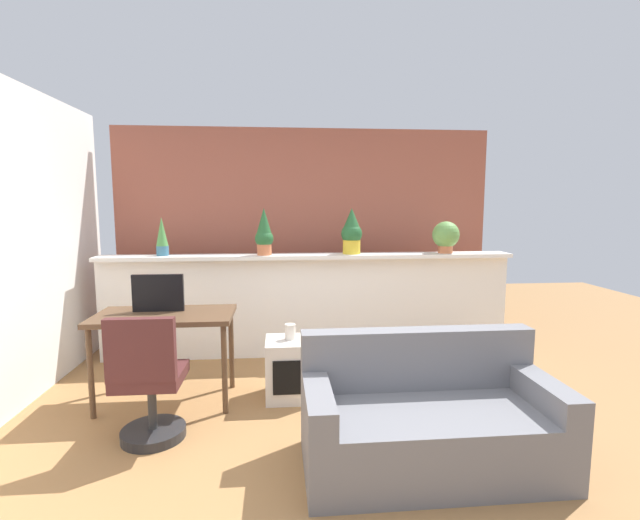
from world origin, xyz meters
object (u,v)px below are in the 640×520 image
at_px(tv_monitor, 158,293).
at_px(potted_plant_1, 264,233).
at_px(desk, 165,324).
at_px(potted_plant_2, 352,232).
at_px(office_chair, 149,388).
at_px(vase_on_shelf, 290,332).
at_px(couch, 428,421).
at_px(side_cube_shelf, 290,369).
at_px(potted_plant_3, 446,236).
at_px(potted_plant_0, 162,237).

bearing_deg(tv_monitor, potted_plant_1, 48.18).
bearing_deg(desk, potted_plant_2, 32.04).
xyz_separation_m(office_chair, vase_on_shelf, (0.98, 0.66, 0.18)).
bearing_deg(couch, office_chair, 167.12).
height_order(potted_plant_1, side_cube_shelf, potted_plant_1).
xyz_separation_m(potted_plant_1, potted_plant_3, (1.95, 0.02, -0.05)).
distance_m(potted_plant_0, couch, 3.16).
bearing_deg(potted_plant_1, desk, -127.27).
distance_m(potted_plant_0, office_chair, 1.96).
relative_size(side_cube_shelf, couch, 0.32).
relative_size(potted_plant_1, potted_plant_2, 1.00).
xyz_separation_m(potted_plant_2, tv_monitor, (-1.76, -0.98, -0.44)).
xyz_separation_m(potted_plant_3, office_chair, (-2.68, -1.69, -0.90)).
bearing_deg(potted_plant_0, desk, -75.94).
distance_m(potted_plant_3, side_cube_shelf, 2.26).
relative_size(desk, tv_monitor, 2.67).
height_order(potted_plant_0, desk, potted_plant_0).
xyz_separation_m(potted_plant_0, potted_plant_3, (2.99, -0.02, -0.01)).
xyz_separation_m(tv_monitor, vase_on_shelf, (1.08, -0.06, -0.34)).
bearing_deg(vase_on_shelf, tv_monitor, 176.62).
bearing_deg(potted_plant_1, potted_plant_2, 2.67).
xyz_separation_m(potted_plant_1, potted_plant_2, (0.92, 0.04, 0.01)).
height_order(potted_plant_0, potted_plant_1, potted_plant_1).
bearing_deg(potted_plant_3, potted_plant_2, 178.71).
bearing_deg(tv_monitor, vase_on_shelf, -3.38).
bearing_deg(desk, side_cube_shelf, -0.22).
bearing_deg(tv_monitor, potted_plant_3, 19.01).
xyz_separation_m(tv_monitor, side_cube_shelf, (1.08, -0.08, -0.65)).
distance_m(desk, side_cube_shelf, 1.09).
bearing_deg(side_cube_shelf, potted_plant_0, 140.21).
bearing_deg(vase_on_shelf, office_chair, -145.87).
xyz_separation_m(side_cube_shelf, vase_on_shelf, (0.01, 0.02, 0.32)).
relative_size(potted_plant_2, office_chair, 0.53).
bearing_deg(couch, potted_plant_2, 94.17).
relative_size(potted_plant_3, couch, 0.22).
relative_size(potted_plant_0, desk, 0.36).
distance_m(desk, tv_monitor, 0.26).
bearing_deg(potted_plant_0, vase_on_shelf, -39.13).
bearing_deg(potted_plant_0, potted_plant_1, -2.16).
xyz_separation_m(potted_plant_2, vase_on_shelf, (-0.68, -1.05, -0.78)).
bearing_deg(couch, side_cube_shelf, 128.59).
xyz_separation_m(potted_plant_3, desk, (-2.72, -1.04, -0.62)).
relative_size(desk, vase_on_shelf, 8.41).
distance_m(tv_monitor, vase_on_shelf, 1.14).
xyz_separation_m(potted_plant_0, desk, (0.27, -1.06, -0.63)).
distance_m(potted_plant_2, tv_monitor, 2.07).
relative_size(potted_plant_0, potted_plant_3, 1.16).
distance_m(potted_plant_2, desk, 2.12).
relative_size(office_chair, couch, 0.58).
height_order(potted_plant_1, potted_plant_2, potted_plant_1).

